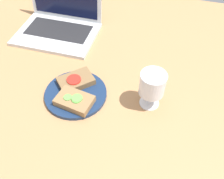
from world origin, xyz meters
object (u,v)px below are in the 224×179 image
plate (76,94)px  sandwich_with_tomato (76,81)px  wine_glass (152,85)px  sandwich_with_cucumber (75,101)px  laptop (60,21)px

plate → sandwich_with_tomato: 4.84cm
plate → sandwich_with_tomato: sandwich_with_tomato is taller
sandwich_with_tomato → wine_glass: bearing=-1.9°
sandwich_with_cucumber → wine_glass: 25.66cm
sandwich_with_tomato → wine_glass: wine_glass is taller
sandwich_with_tomato → wine_glass: 27.28cm
wine_glass → sandwich_with_tomato: bearing=178.1°
wine_glass → laptop: laptop is taller
sandwich_with_tomato → wine_glass: (26.52, -0.87, 6.37)cm
plate → wine_glass: (25.09, 3.34, 8.30)cm
sandwich_with_cucumber → sandwich_with_tomato: same height
sandwich_with_cucumber → wine_glass: (23.66, 7.61, 6.36)cm
plate → laptop: size_ratio=0.63×
sandwich_with_tomato → plate: bearing=-71.3°
plate → sandwich_with_tomato: (-1.42, 4.21, 1.93)cm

